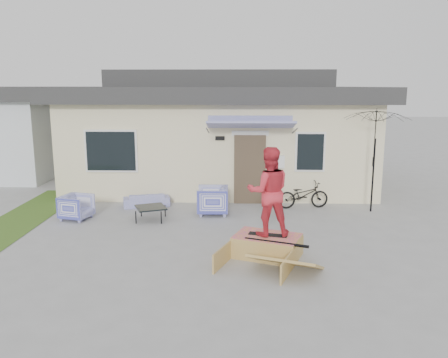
{
  "coord_description": "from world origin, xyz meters",
  "views": [
    {
      "loc": [
        0.62,
        -9.19,
        3.54
      ],
      "look_at": [
        0.3,
        1.8,
        1.3
      ],
      "focal_mm": 36.78,
      "sensor_mm": 36.0,
      "label": 1
    }
  ],
  "objects_px": {
    "armchair_left": "(76,206)",
    "skateboard": "(268,234)",
    "loveseat": "(147,198)",
    "patio_umbrella": "(375,151)",
    "coffee_table": "(151,213)",
    "skate_ramp": "(267,246)",
    "armchair_right": "(212,199)",
    "bicycle": "(303,192)",
    "skater": "(269,190)"
  },
  "relations": [
    {
      "from": "armchair_right",
      "to": "bicycle",
      "type": "xyz_separation_m",
      "value": [
        2.63,
        0.72,
        0.05
      ]
    },
    {
      "from": "coffee_table",
      "to": "skater",
      "type": "height_order",
      "value": "skater"
    },
    {
      "from": "patio_umbrella",
      "to": "loveseat",
      "type": "bearing_deg",
      "value": 176.54
    },
    {
      "from": "coffee_table",
      "to": "bicycle",
      "type": "bearing_deg",
      "value": 17.8
    },
    {
      "from": "armchair_left",
      "to": "bicycle",
      "type": "distance_m",
      "value": 6.41
    },
    {
      "from": "skater",
      "to": "armchair_right",
      "type": "bearing_deg",
      "value": -72.23
    },
    {
      "from": "skater",
      "to": "armchair_left",
      "type": "bearing_deg",
      "value": -32.22
    },
    {
      "from": "loveseat",
      "to": "bicycle",
      "type": "relative_size",
      "value": 0.9
    },
    {
      "from": "bicycle",
      "to": "skater",
      "type": "distance_m",
      "value": 4.21
    },
    {
      "from": "coffee_table",
      "to": "skate_ramp",
      "type": "height_order",
      "value": "skate_ramp"
    },
    {
      "from": "loveseat",
      "to": "coffee_table",
      "type": "xyz_separation_m",
      "value": [
        0.4,
        -1.44,
        -0.08
      ]
    },
    {
      "from": "armchair_left",
      "to": "coffee_table",
      "type": "distance_m",
      "value": 2.02
    },
    {
      "from": "loveseat",
      "to": "skater",
      "type": "bearing_deg",
      "value": 115.02
    },
    {
      "from": "loveseat",
      "to": "bicycle",
      "type": "distance_m",
      "value": 4.65
    },
    {
      "from": "skate_ramp",
      "to": "skater",
      "type": "bearing_deg",
      "value": 90.0
    },
    {
      "from": "coffee_table",
      "to": "skateboard",
      "type": "height_order",
      "value": "skateboard"
    },
    {
      "from": "bicycle",
      "to": "skateboard",
      "type": "distance_m",
      "value": 4.1
    },
    {
      "from": "patio_umbrella",
      "to": "bicycle",
      "type": "bearing_deg",
      "value": 170.39
    },
    {
      "from": "coffee_table",
      "to": "skate_ramp",
      "type": "xyz_separation_m",
      "value": [
        2.95,
        -2.57,
        0.04
      ]
    },
    {
      "from": "armchair_right",
      "to": "patio_umbrella",
      "type": "xyz_separation_m",
      "value": [
        4.53,
        0.4,
        1.32
      ]
    },
    {
      "from": "skateboard",
      "to": "coffee_table",
      "type": "bearing_deg",
      "value": 153.97
    },
    {
      "from": "patio_umbrella",
      "to": "skate_ramp",
      "type": "relative_size",
      "value": 1.24
    },
    {
      "from": "skate_ramp",
      "to": "patio_umbrella",
      "type": "bearing_deg",
      "value": 69.04
    },
    {
      "from": "patio_umbrella",
      "to": "skater",
      "type": "distance_m",
      "value": 4.8
    },
    {
      "from": "loveseat",
      "to": "patio_umbrella",
      "type": "distance_m",
      "value": 6.72
    },
    {
      "from": "armchair_left",
      "to": "skater",
      "type": "relative_size",
      "value": 0.4
    },
    {
      "from": "loveseat",
      "to": "armchair_left",
      "type": "distance_m",
      "value": 2.16
    },
    {
      "from": "patio_umbrella",
      "to": "armchair_left",
      "type": "bearing_deg",
      "value": -172.82
    },
    {
      "from": "skateboard",
      "to": "loveseat",
      "type": "bearing_deg",
      "value": 144.71
    },
    {
      "from": "armchair_left",
      "to": "skate_ramp",
      "type": "xyz_separation_m",
      "value": [
        4.96,
        -2.58,
        -0.15
      ]
    },
    {
      "from": "skate_ramp",
      "to": "skater",
      "type": "xyz_separation_m",
      "value": [
        0.02,
        0.04,
        1.2
      ]
    },
    {
      "from": "armchair_right",
      "to": "skater",
      "type": "height_order",
      "value": "skater"
    },
    {
      "from": "loveseat",
      "to": "patio_umbrella",
      "type": "height_order",
      "value": "patio_umbrella"
    },
    {
      "from": "bicycle",
      "to": "skater",
      "type": "relative_size",
      "value": 0.81
    },
    {
      "from": "loveseat",
      "to": "skate_ramp",
      "type": "distance_m",
      "value": 5.22
    },
    {
      "from": "armchair_left",
      "to": "skateboard",
      "type": "height_order",
      "value": "armchair_left"
    },
    {
      "from": "armchair_left",
      "to": "loveseat",
      "type": "bearing_deg",
      "value": -33.72
    },
    {
      "from": "coffee_table",
      "to": "skateboard",
      "type": "bearing_deg",
      "value": -40.46
    },
    {
      "from": "coffee_table",
      "to": "skate_ramp",
      "type": "bearing_deg",
      "value": -41.07
    },
    {
      "from": "coffee_table",
      "to": "armchair_left",
      "type": "bearing_deg",
      "value": 179.6
    },
    {
      "from": "loveseat",
      "to": "coffee_table",
      "type": "distance_m",
      "value": 1.49
    },
    {
      "from": "armchair_left",
      "to": "armchair_right",
      "type": "height_order",
      "value": "armchair_right"
    },
    {
      "from": "skater",
      "to": "loveseat",
      "type": "bearing_deg",
      "value": -54.89
    },
    {
      "from": "armchair_right",
      "to": "patio_umbrella",
      "type": "relative_size",
      "value": 0.39
    },
    {
      "from": "skateboard",
      "to": "skater",
      "type": "relative_size",
      "value": 0.44
    },
    {
      "from": "loveseat",
      "to": "coffee_table",
      "type": "height_order",
      "value": "loveseat"
    },
    {
      "from": "patio_umbrella",
      "to": "skate_ramp",
      "type": "bearing_deg",
      "value": -131.56
    },
    {
      "from": "armchair_left",
      "to": "patio_umbrella",
      "type": "height_order",
      "value": "patio_umbrella"
    },
    {
      "from": "armchair_left",
      "to": "skateboard",
      "type": "relative_size",
      "value": 0.91
    },
    {
      "from": "armchair_right",
      "to": "bicycle",
      "type": "distance_m",
      "value": 2.73
    }
  ]
}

